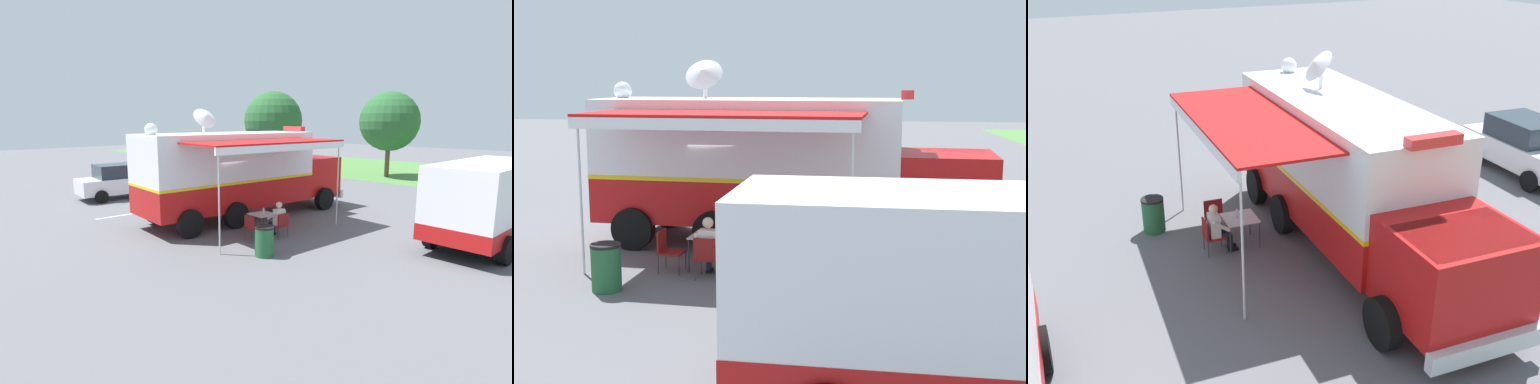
{
  "view_description": "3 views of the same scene",
  "coord_description": "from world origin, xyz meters",
  "views": [
    {
      "loc": [
        12.07,
        -10.41,
        3.99
      ],
      "look_at": [
        1.05,
        0.55,
        1.2
      ],
      "focal_mm": 28.11,
      "sensor_mm": 36.0,
      "label": 1
    },
    {
      "loc": [
        15.94,
        2.2,
        3.93
      ],
      "look_at": [
        0.72,
        0.58,
        1.38
      ],
      "focal_mm": 47.02,
      "sensor_mm": 36.0,
      "label": 2
    },
    {
      "loc": [
        7.27,
        11.42,
        6.97
      ],
      "look_at": [
        1.74,
        0.52,
        1.66
      ],
      "focal_mm": 41.2,
      "sensor_mm": 36.0,
      "label": 3
    }
  ],
  "objects": [
    {
      "name": "folding_table",
      "position": [
        2.43,
        -0.49,
        0.67
      ],
      "size": [
        0.87,
        0.87,
        0.73
      ],
      "color": "silver",
      "rests_on": "ground"
    },
    {
      "name": "water_bottle",
      "position": [
        2.5,
        -0.52,
        0.83
      ],
      "size": [
        0.07,
        0.07,
        0.22
      ],
      "color": "silver",
      "rests_on": "folding_table"
    },
    {
      "name": "lot_stripe",
      "position": [
        -3.63,
        -1.46,
        0.0
      ],
      "size": [
        0.55,
        4.79,
        0.01
      ],
      "primitive_type": "cube",
      "rotation": [
        0.0,
        0.0,
        -0.09
      ],
      "color": "silver",
      "rests_on": "ground"
    },
    {
      "name": "support_truck",
      "position": [
        8.45,
        4.11,
        1.39
      ],
      "size": [
        2.64,
        6.91,
        2.7
      ],
      "color": "white",
      "rests_on": "ground"
    },
    {
      "name": "ground_plane",
      "position": [
        0.0,
        0.0,
        0.0
      ],
      "size": [
        100.0,
        100.0,
        0.0
      ],
      "primitive_type": "plane",
      "color": "#5B5B60"
    },
    {
      "name": "car_behind_truck",
      "position": [
        -7.58,
        -0.89,
        0.88
      ],
      "size": [
        2.36,
        4.37,
        1.76
      ],
      "color": "silver",
      "rests_on": "ground"
    },
    {
      "name": "command_truck",
      "position": [
        0.1,
        0.74,
        1.94
      ],
      "size": [
        5.36,
        9.67,
        4.53
      ],
      "color": "#B71414",
      "rests_on": "ground"
    },
    {
      "name": "trash_bin",
      "position": [
        4.13,
        -2.17,
        0.46
      ],
      "size": [
        0.57,
        0.57,
        0.91
      ],
      "color": "#235B33",
      "rests_on": "ground"
    },
    {
      "name": "folding_chair_at_table",
      "position": [
        3.23,
        -0.42,
        0.51
      ],
      "size": [
        0.52,
        0.52,
        0.87
      ],
      "color": "maroon",
      "rests_on": "ground"
    },
    {
      "name": "seated_responder",
      "position": [
        3.04,
        -0.4,
        0.65
      ],
      "size": [
        0.69,
        0.59,
        1.25
      ],
      "color": "silver",
      "rests_on": "ground"
    },
    {
      "name": "folding_chair_beside_table",
      "position": [
        2.77,
        -1.34,
        0.51
      ],
      "size": [
        0.52,
        0.52,
        0.87
      ],
      "color": "maroon",
      "rests_on": "ground"
    }
  ]
}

